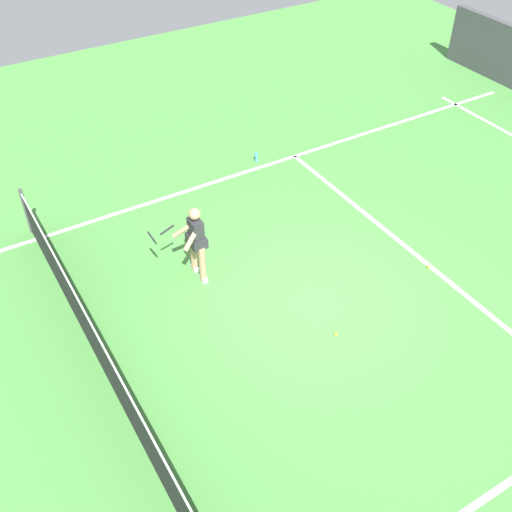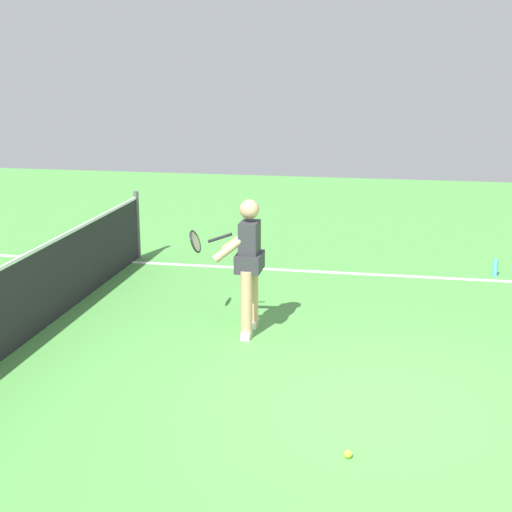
{
  "view_description": "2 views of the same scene",
  "coord_description": "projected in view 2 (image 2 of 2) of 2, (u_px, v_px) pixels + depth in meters",
  "views": [
    {
      "loc": [
        -6.39,
        5.04,
        7.91
      ],
      "look_at": [
        0.49,
        0.93,
        1.09
      ],
      "focal_mm": 43.23,
      "sensor_mm": 36.0,
      "label": 1
    },
    {
      "loc": [
        -6.31,
        -0.1,
        3.05
      ],
      "look_at": [
        0.83,
        1.25,
        1.14
      ],
      "focal_mm": 52.88,
      "sensor_mm": 36.0,
      "label": 2
    }
  ],
  "objects": [
    {
      "name": "tennis_ball_near",
      "position": [
        348.0,
        454.0,
        5.94
      ],
      "size": [
        0.07,
        0.07,
        0.07
      ],
      "primitive_type": "sphere",
      "color": "#D1E533",
      "rests_on": "ground"
    },
    {
      "name": "water_bottle",
      "position": [
        495.0,
        268.0,
        10.88
      ],
      "size": [
        0.07,
        0.07,
        0.24
      ],
      "primitive_type": "cylinder",
      "color": "#4C9EE5",
      "rests_on": "ground"
    },
    {
      "name": "tennis_player",
      "position": [
        247.0,
        261.0,
        8.46
      ],
      "size": [
        0.77,
        0.92,
        1.55
      ],
      "color": "tan",
      "rests_on": "ground"
    },
    {
      "name": "sideline_right_marking",
      "position": [
        386.0,
        275.0,
        10.93
      ],
      "size": [
        0.1,
        18.75,
        0.01
      ],
      "primitive_type": "cube",
      "color": "white",
      "rests_on": "ground"
    },
    {
      "name": "ground_plane",
      "position": [
        375.0,
        408.0,
        6.79
      ],
      "size": [
        26.98,
        26.98,
        0.0
      ],
      "primitive_type": "plane",
      "color": "#4C9342"
    }
  ]
}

